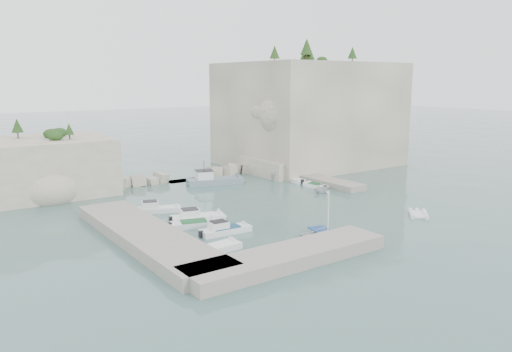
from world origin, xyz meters
TOP-DOWN VIEW (x-y plane):
  - ground at (0.00, 0.00)m, footprint 400.00×400.00m
  - cliff_east at (23.00, 23.00)m, footprint 26.00×22.00m
  - cliff_terrace at (13.00, 18.00)m, footprint 8.00×10.00m
  - outcrop_west at (-20.00, 25.00)m, footprint 16.00×14.00m
  - quay_west at (-17.00, -1.00)m, footprint 5.00×24.00m
  - quay_south at (-10.00, -12.50)m, footprint 18.00×4.00m
  - ledge_east at (13.50, 10.00)m, footprint 3.00×16.00m
  - breakwater at (-1.00, 22.00)m, footprint 28.00×3.00m
  - motorboat_a at (-11.94, 7.88)m, footprint 5.79×3.55m
  - motorboat_b at (-9.91, 2.40)m, footprint 6.25×3.48m
  - motorboat_c at (-11.34, 0.61)m, footprint 5.29×3.15m
  - motorboat_d at (-9.88, -2.99)m, footprint 5.54×1.97m
  - motorboat_e at (-12.93, -6.87)m, footprint 4.29×2.12m
  - rowboat at (-3.10, -9.73)m, footprint 5.68×4.56m
  - inflatable_dinghy at (10.25, -9.59)m, footprint 3.86×3.76m
  - tender_east_a at (9.36, 4.57)m, footprint 2.88×2.50m
  - tender_east_b at (10.64, 7.23)m, footprint 1.47×3.95m
  - tender_east_c at (11.00, 12.16)m, footprint 1.71×4.36m
  - tender_east_d at (10.91, 14.43)m, footprint 5.01×2.04m
  - work_boat at (0.90, 17.13)m, footprint 8.82×4.76m
  - rowboat_mast at (-3.10, -9.73)m, footprint 0.10×0.10m
  - vegetation at (17.83, 24.40)m, footprint 53.48×13.88m

SIDE VIEW (x-z plane):
  - ground at x=0.00m, z-range 0.00..0.00m
  - motorboat_a at x=-11.94m, z-range -0.70..0.70m
  - motorboat_b at x=-9.91m, z-range -0.70..0.70m
  - motorboat_c at x=-11.34m, z-range -0.35..0.35m
  - motorboat_d at x=-9.88m, z-range -0.70..0.70m
  - motorboat_e at x=-12.93m, z-range -0.35..0.35m
  - rowboat at x=-3.10m, z-range -0.52..0.52m
  - inflatable_dinghy at x=10.25m, z-range -0.22..0.22m
  - tender_east_a at x=9.36m, z-range -0.75..0.75m
  - tender_east_b at x=10.64m, z-range -0.35..0.35m
  - tender_east_c at x=11.00m, z-range -0.35..0.35m
  - tender_east_d at x=10.91m, z-range -0.96..0.96m
  - work_boat at x=0.90m, z-range -1.10..1.10m
  - ledge_east at x=13.50m, z-range 0.00..0.80m
  - quay_west at x=-17.00m, z-range 0.00..1.10m
  - quay_south at x=-10.00m, z-range 0.00..1.10m
  - breakwater at x=-1.00m, z-range 0.00..1.40m
  - cliff_terrace at x=13.00m, z-range 0.00..2.50m
  - rowboat_mast at x=-3.10m, z-range 0.52..4.72m
  - outcrop_west at x=-20.00m, z-range 0.00..7.00m
  - cliff_east at x=23.00m, z-range 0.00..17.00m
  - vegetation at x=17.83m, z-range 11.23..24.63m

